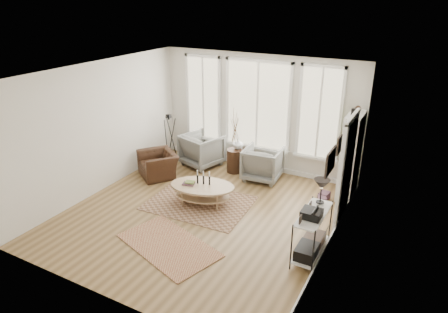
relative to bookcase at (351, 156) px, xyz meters
The scene contains 17 objects.
room 3.30m from the bookcase, 137.70° to the right, with size 5.50×5.54×2.90m.
bay_window 2.57m from the bookcase, 168.63° to the left, with size 4.14×0.12×2.24m.
door 1.10m from the bookcase, 82.91° to the right, with size 0.09×1.06×2.22m.
bookcase is the anchor object (origin of this frame).
low_shelf 2.56m from the bookcase, 91.28° to the right, with size 0.38×1.08×1.30m.
wall_art 2.66m from the bookcase, 86.75° to the right, with size 0.04×0.88×0.44m.
rug_main 3.43m from the bookcase, 145.41° to the right, with size 2.14×1.61×0.01m, color brown.
rug_runner 4.31m from the bookcase, 124.46° to the right, with size 1.88×1.04×0.01m, color brown.
coffee_table 3.29m from the bookcase, 145.36° to the right, with size 1.55×1.18×0.64m.
armchair_left 3.77m from the bookcase, behind, with size 0.90×0.93×0.85m, color gray.
armchair_right 2.08m from the bookcase, behind, with size 0.86×0.89×0.81m, color gray.
side_table 2.79m from the bookcase, behind, with size 0.40×0.40×1.68m.
vase 2.76m from the bookcase, behind, with size 0.26×0.26×0.27m, color silver.
accent_chair 4.53m from the bookcase, 165.26° to the right, with size 0.93×0.82×0.61m, color #341E12.
tripod_camera 4.70m from the bookcase, behind, with size 0.45×0.45×1.27m.
book_stack_near 1.04m from the bookcase, 134.34° to the right, with size 0.19×0.25×0.16m, color maroon.
book_stack_far 1.13m from the bookcase, 123.27° to the right, with size 0.18×0.23×0.15m, color maroon.
Camera 1 is at (3.79, -6.08, 4.24)m, focal length 32.00 mm.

